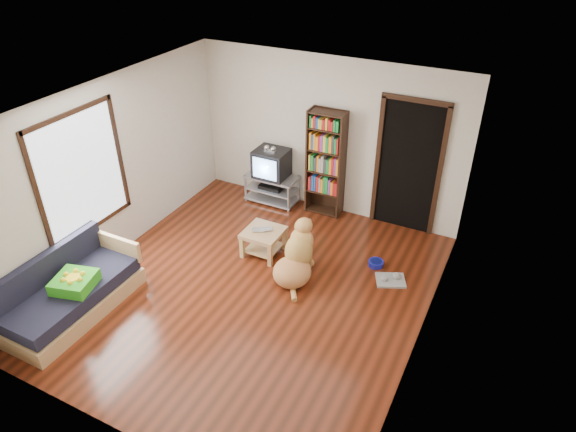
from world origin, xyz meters
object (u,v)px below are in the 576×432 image
at_px(dog_bowl, 376,263).
at_px(grey_rag, 391,280).
at_px(green_cushion, 74,282).
at_px(crt_tv, 272,163).
at_px(coffee_table, 263,238).
at_px(dog, 297,258).
at_px(bookshelf, 326,158).
at_px(tv_stand, 272,188).
at_px(laptop, 262,231).
at_px(sofa, 71,294).

height_order(dog_bowl, grey_rag, dog_bowl).
height_order(green_cushion, crt_tv, crt_tv).
bearing_deg(dog_bowl, coffee_table, -164.16).
height_order(green_cushion, coffee_table, green_cushion).
relative_size(crt_tv, dog, 0.57).
bearing_deg(coffee_table, dog, -21.55).
height_order(grey_rag, bookshelf, bookshelf).
distance_m(dog_bowl, grey_rag, 0.39).
bearing_deg(dog, tv_stand, 127.40).
relative_size(dog_bowl, bookshelf, 0.12).
bearing_deg(laptop, coffee_table, 55.24).
height_order(bookshelf, sofa, bookshelf).
relative_size(coffee_table, dog, 0.54).
bearing_deg(sofa, tv_stand, 74.98).
height_order(bookshelf, dog, bookshelf).
relative_size(grey_rag, dog, 0.39).
height_order(laptop, crt_tv, crt_tv).
height_order(grey_rag, sofa, sofa).
bearing_deg(grey_rag, crt_tv, 153.81).
height_order(grey_rag, tv_stand, tv_stand).
height_order(tv_stand, crt_tv, crt_tv).
height_order(tv_stand, dog, dog).
distance_m(sofa, coffee_table, 2.72).
bearing_deg(green_cushion, crt_tv, 61.93).
relative_size(bookshelf, sofa, 1.00).
xyz_separation_m(laptop, bookshelf, (0.33, 1.56, 0.59)).
relative_size(grey_rag, sofa, 0.22).
bearing_deg(laptop, dog, -54.09).
xyz_separation_m(dog_bowl, grey_rag, (0.30, -0.25, -0.03)).
distance_m(dog_bowl, tv_stand, 2.45).
bearing_deg(crt_tv, grey_rag, -26.19).
xyz_separation_m(grey_rag, coffee_table, (-1.91, -0.21, 0.27)).
height_order(green_cushion, sofa, sofa).
height_order(dog_bowl, tv_stand, tv_stand).
height_order(dog_bowl, coffee_table, coffee_table).
height_order(green_cushion, tv_stand, green_cushion).
distance_m(bookshelf, dog, 1.95).
relative_size(crt_tv, coffee_table, 1.05).
bearing_deg(crt_tv, laptop, -67.23).
height_order(coffee_table, dog, dog).
bearing_deg(green_cushion, dog, 26.92).
distance_m(tv_stand, coffee_table, 1.56).
relative_size(dog_bowl, grey_rag, 0.55).
distance_m(green_cushion, grey_rag, 4.18).
distance_m(coffee_table, dog, 0.73).
height_order(bookshelf, coffee_table, bookshelf).
xyz_separation_m(grey_rag, sofa, (-3.51, -2.41, 0.25)).
bearing_deg(dog, laptop, 160.68).
xyz_separation_m(laptop, sofa, (-1.60, -2.17, -0.15)).
distance_m(grey_rag, coffee_table, 1.94).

